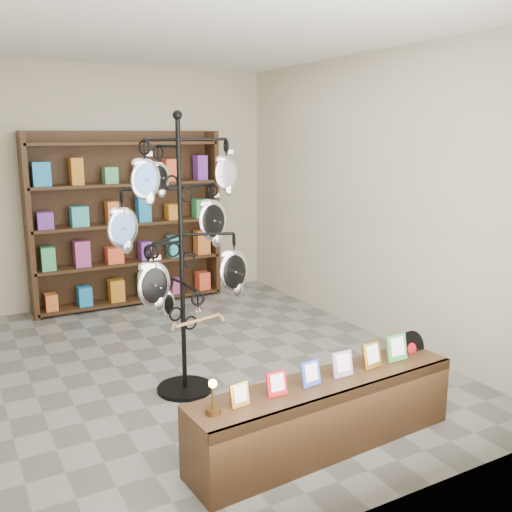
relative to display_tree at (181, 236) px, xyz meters
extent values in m
plane|color=slate|center=(0.36, 0.48, -1.36)|extent=(5.00, 5.00, 0.00)
plane|color=#B3A790|center=(0.36, 2.98, 0.14)|extent=(4.00, 0.00, 4.00)
plane|color=#B3A790|center=(0.36, -2.02, 0.14)|extent=(4.00, 0.00, 4.00)
plane|color=#B3A790|center=(2.36, 0.48, 0.14)|extent=(0.00, 5.00, 5.00)
plane|color=white|center=(0.36, 0.48, 1.64)|extent=(5.00, 5.00, 0.00)
cylinder|color=black|center=(0.00, 0.00, -1.34)|extent=(0.56, 0.56, 0.03)
cylinder|color=black|center=(0.00, 0.00, -0.21)|extent=(0.05, 0.05, 2.29)
sphere|color=black|center=(0.00, 0.00, 0.95)|extent=(0.08, 0.08, 0.08)
ellipsoid|color=silver|center=(-0.04, 0.24, -0.64)|extent=(0.12, 0.06, 0.24)
cube|color=#B5814B|center=(0.00, -0.33, -0.63)|extent=(0.42, 0.13, 0.04)
cube|color=black|center=(0.52, -1.32, -1.10)|extent=(2.07, 0.55, 0.50)
cube|color=gold|center=(-0.17, -1.37, -0.78)|extent=(0.13, 0.06, 0.15)
cube|color=#A80D15|center=(0.11, -1.35, -0.77)|extent=(0.14, 0.06, 0.16)
cube|color=#263FA5|center=(0.39, -1.33, -0.77)|extent=(0.15, 0.06, 0.17)
cube|color=#E54C33|center=(0.66, -1.32, -0.76)|extent=(0.16, 0.06, 0.18)
cube|color=gold|center=(0.94, -1.30, -0.76)|extent=(0.17, 0.07, 0.19)
cube|color=#337233|center=(1.19, -1.28, -0.75)|extent=(0.18, 0.07, 0.20)
cylinder|color=black|center=(1.41, -1.22, -0.82)|extent=(0.28, 0.08, 0.27)
cylinder|color=#A80D15|center=(1.41, -1.22, -0.82)|extent=(0.09, 0.03, 0.09)
cylinder|color=#4C3315|center=(-0.36, -1.38, -0.83)|extent=(0.09, 0.09, 0.04)
cylinder|color=#4C3315|center=(-0.36, -1.38, -0.75)|extent=(0.02, 0.02, 0.13)
sphere|color=#FFBF59|center=(-0.36, -1.38, -0.66)|extent=(0.05, 0.05, 0.05)
cube|color=black|center=(0.36, 2.92, -0.26)|extent=(2.40, 0.04, 2.20)
cube|color=black|center=(-0.82, 2.76, -0.26)|extent=(0.06, 0.36, 2.20)
cube|color=black|center=(1.54, 2.76, -0.26)|extent=(0.06, 0.36, 2.20)
cube|color=black|center=(0.36, 2.76, -1.31)|extent=(2.36, 0.36, 0.04)
cube|color=black|center=(0.36, 2.76, -0.81)|extent=(2.36, 0.36, 0.03)
cube|color=black|center=(0.36, 2.76, -0.31)|extent=(2.36, 0.36, 0.04)
cube|color=black|center=(0.36, 2.76, 0.19)|extent=(2.36, 0.36, 0.04)
cube|color=black|center=(0.36, 2.76, 0.69)|extent=(2.36, 0.36, 0.04)
camera|label=1|loc=(-1.67, -4.29, 0.81)|focal=40.00mm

